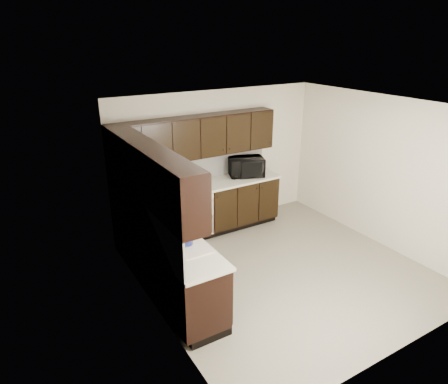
% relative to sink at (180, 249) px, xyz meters
% --- Properties ---
extents(floor, '(4.00, 4.00, 0.00)m').
position_rel_sink_xyz_m(floor, '(1.68, 0.01, -0.88)').
color(floor, gray).
rests_on(floor, ground).
extents(ceiling, '(4.00, 4.00, 0.00)m').
position_rel_sink_xyz_m(ceiling, '(1.68, 0.01, 1.62)').
color(ceiling, white).
rests_on(ceiling, wall_back).
extents(wall_back, '(4.00, 0.02, 2.50)m').
position_rel_sink_xyz_m(wall_back, '(1.68, 2.01, 0.37)').
color(wall_back, beige).
rests_on(wall_back, floor).
extents(wall_left, '(0.02, 4.00, 2.50)m').
position_rel_sink_xyz_m(wall_left, '(-0.32, 0.01, 0.37)').
color(wall_left, beige).
rests_on(wall_left, floor).
extents(wall_right, '(0.02, 4.00, 2.50)m').
position_rel_sink_xyz_m(wall_right, '(3.68, 0.01, 0.37)').
color(wall_right, beige).
rests_on(wall_right, floor).
extents(wall_front, '(4.00, 0.02, 2.50)m').
position_rel_sink_xyz_m(wall_front, '(1.68, -1.99, 0.37)').
color(wall_front, beige).
rests_on(wall_front, floor).
extents(lower_cabinets, '(3.00, 2.80, 0.90)m').
position_rel_sink_xyz_m(lower_cabinets, '(0.67, 1.12, -0.47)').
color(lower_cabinets, black).
rests_on(lower_cabinets, floor).
extents(countertop, '(3.03, 2.83, 0.04)m').
position_rel_sink_xyz_m(countertop, '(0.67, 1.12, 0.04)').
color(countertop, silver).
rests_on(countertop, lower_cabinets).
extents(backsplash, '(3.00, 2.80, 0.48)m').
position_rel_sink_xyz_m(backsplash, '(0.46, 1.33, 0.30)').
color(backsplash, white).
rests_on(backsplash, countertop).
extents(upper_cabinets, '(3.00, 2.80, 0.70)m').
position_rel_sink_xyz_m(upper_cabinets, '(0.58, 1.22, 0.89)').
color(upper_cabinets, black).
rests_on(upper_cabinets, wall_back).
extents(dishwasher, '(0.58, 0.04, 0.78)m').
position_rel_sink_xyz_m(dishwasher, '(0.98, 1.42, -0.33)').
color(dishwasher, beige).
rests_on(dishwasher, lower_cabinets).
extents(sink, '(0.54, 0.82, 0.42)m').
position_rel_sink_xyz_m(sink, '(0.00, 0.00, 0.00)').
color(sink, beige).
rests_on(sink, countertop).
extents(microwave, '(0.73, 0.61, 0.34)m').
position_rel_sink_xyz_m(microwave, '(2.15, 1.74, 0.23)').
color(microwave, black).
rests_on(microwave, countertop).
extents(soap_bottle_a, '(0.10, 0.10, 0.22)m').
position_rel_sink_xyz_m(soap_bottle_a, '(0.12, 0.49, 0.17)').
color(soap_bottle_a, gray).
rests_on(soap_bottle_a, countertop).
extents(soap_bottle_b, '(0.10, 0.10, 0.22)m').
position_rel_sink_xyz_m(soap_bottle_b, '(-0.11, 0.02, 0.17)').
color(soap_bottle_b, gray).
rests_on(soap_bottle_b, countertop).
extents(toaster_oven, '(0.47, 0.41, 0.24)m').
position_rel_sink_xyz_m(toaster_oven, '(-0.07, 1.70, 0.18)').
color(toaster_oven, '#ABABAD').
rests_on(toaster_oven, countertop).
extents(storage_bin, '(0.49, 0.39, 0.17)m').
position_rel_sink_xyz_m(storage_bin, '(0.04, 1.36, 0.15)').
color(storage_bin, white).
rests_on(storage_bin, countertop).
extents(blue_pitcher, '(0.25, 0.25, 0.30)m').
position_rel_sink_xyz_m(blue_pitcher, '(0.05, -0.04, 0.21)').
color(blue_pitcher, navy).
rests_on(blue_pitcher, countertop).
extents(teal_tumbler, '(0.10, 0.10, 0.20)m').
position_rel_sink_xyz_m(teal_tumbler, '(0.20, 1.36, 0.16)').
color(teal_tumbler, '#0D8396').
rests_on(teal_tumbler, countertop).
extents(paper_towel_roll, '(0.16, 0.16, 0.27)m').
position_rel_sink_xyz_m(paper_towel_roll, '(0.08, 0.96, 0.20)').
color(paper_towel_roll, silver).
rests_on(paper_towel_roll, countertop).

